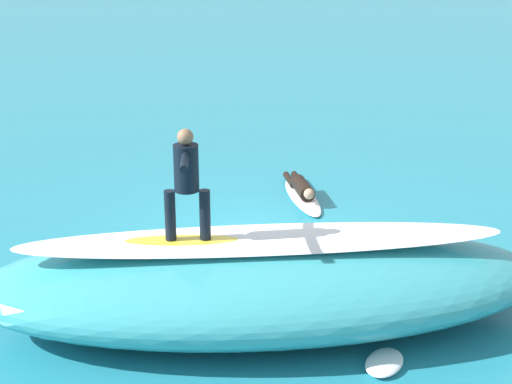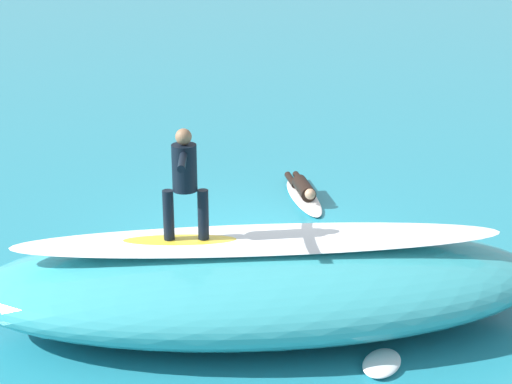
% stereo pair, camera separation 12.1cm
% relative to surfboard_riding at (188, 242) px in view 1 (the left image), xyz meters
% --- Properties ---
extents(ground_plane, '(120.00, 120.00, 0.00)m').
position_rel_surfboard_riding_xyz_m(ground_plane, '(-0.63, -2.84, -1.23)').
color(ground_plane, teal).
extents(wave_crest, '(8.23, 4.40, 1.18)m').
position_rel_surfboard_riding_xyz_m(wave_crest, '(-0.97, -0.17, -0.64)').
color(wave_crest, teal).
rests_on(wave_crest, ground_plane).
extents(wave_foam_lip, '(6.73, 2.21, 0.08)m').
position_rel_surfboard_riding_xyz_m(wave_foam_lip, '(-0.97, -0.17, -0.00)').
color(wave_foam_lip, white).
rests_on(wave_foam_lip, wave_crest).
extents(surfboard_riding, '(2.31, 0.80, 0.09)m').
position_rel_surfboard_riding_xyz_m(surfboard_riding, '(0.00, 0.00, 0.00)').
color(surfboard_riding, yellow).
rests_on(surfboard_riding, wave_crest).
extents(surfer_riding, '(0.60, 1.44, 1.52)m').
position_rel_surfboard_riding_xyz_m(surfer_riding, '(0.00, 0.00, 0.93)').
color(surfer_riding, black).
rests_on(surfer_riding, surfboard_riding).
extents(surfboard_paddling, '(1.03, 2.23, 0.08)m').
position_rel_surfboard_riding_xyz_m(surfboard_paddling, '(-1.42, -5.11, -1.19)').
color(surfboard_paddling, silver).
rests_on(surfboard_paddling, ground_plane).
extents(surfer_paddling, '(0.68, 1.68, 0.31)m').
position_rel_surfboard_riding_xyz_m(surfer_paddling, '(-1.39, -5.23, -1.02)').
color(surfer_paddling, black).
rests_on(surfer_paddling, surfboard_paddling).
extents(foam_patch_near, '(0.44, 0.56, 0.12)m').
position_rel_surfboard_riding_xyz_m(foam_patch_near, '(-2.36, -3.00, -1.17)').
color(foam_patch_near, white).
rests_on(foam_patch_near, ground_plane).
extents(foam_patch_mid, '(0.67, 0.85, 0.12)m').
position_rel_surfboard_riding_xyz_m(foam_patch_mid, '(-2.60, 0.91, -1.17)').
color(foam_patch_mid, white).
rests_on(foam_patch_mid, ground_plane).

